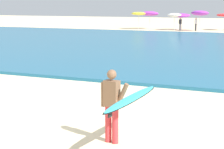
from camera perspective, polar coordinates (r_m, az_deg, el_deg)
The scene contains 10 objects.
ground_plane at distance 9.94m, azimuth -10.73°, elevation -7.96°, with size 160.00×160.00×0.00m, color beige.
sea at distance 28.12m, azimuth 11.28°, elevation 4.34°, with size 120.00×28.00×0.14m, color #1E6084.
surfer_with_board at distance 8.27m, azimuth 1.31°, elevation -4.19°, with size 1.10×2.39×1.73m.
beach_umbrella_0 at distance 47.90m, azimuth 4.20°, elevation 9.45°, with size 1.90×1.92×2.23m.
beach_umbrella_1 at distance 48.48m, azimuth 5.91°, elevation 9.43°, with size 2.28×2.32×2.37m.
beach_umbrella_2 at distance 46.42m, azimuth 9.72°, elevation 9.11°, with size 1.70×1.71×2.12m.
beach_umbrella_3 at distance 47.13m, azimuth 10.83°, elevation 9.03°, with size 2.10×2.13×2.12m.
beach_umbrella_4 at distance 45.66m, azimuth 13.55°, elevation 9.29°, with size 2.08×2.13×2.53m.
beachgoer_near_row_left at distance 46.02m, azimuth 12.94°, elevation 7.71°, with size 0.32×0.20×1.58m.
beachgoer_near_row_mid at distance 45.63m, azimuth 10.59°, elevation 7.78°, with size 0.32×0.20×1.58m.
Camera 1 is at (5.15, -7.88, 3.18)m, focal length 58.68 mm.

